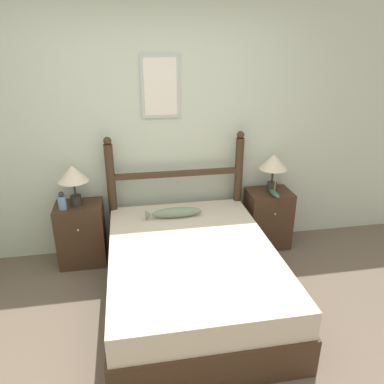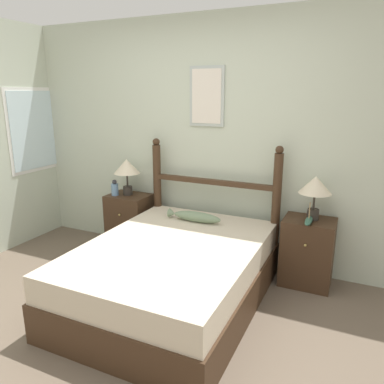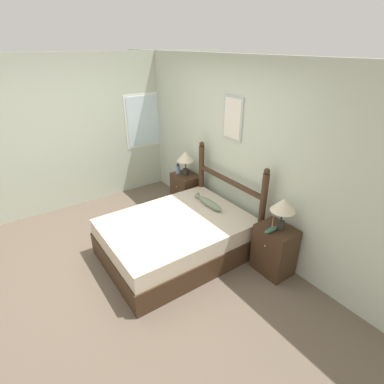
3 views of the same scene
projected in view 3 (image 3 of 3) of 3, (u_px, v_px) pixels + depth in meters
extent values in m
plane|color=brown|center=(129.00, 264.00, 4.02)|extent=(16.00, 16.00, 0.00)
cube|color=beige|center=(231.00, 150.00, 4.34)|extent=(6.40, 0.06, 2.55)
cube|color=#ADB7B2|center=(233.00, 118.00, 4.07)|extent=(0.38, 0.02, 0.60)
cube|color=silver|center=(232.00, 119.00, 4.07)|extent=(0.32, 0.01, 0.54)
cube|color=beige|center=(68.00, 135.00, 5.01)|extent=(0.06, 6.40, 2.55)
cube|color=white|center=(147.00, 120.00, 5.71)|extent=(0.01, 0.88, 1.00)
cube|color=silver|center=(147.00, 120.00, 5.70)|extent=(0.01, 0.80, 0.92)
cube|color=#3D2819|center=(177.00, 244.00, 4.16)|extent=(1.42, 1.91, 0.32)
cube|color=beige|center=(176.00, 228.00, 4.04)|extent=(1.38, 1.87, 0.23)
cylinder|color=#3D2819|center=(201.00, 182.00, 4.91)|extent=(0.09, 0.09, 1.23)
sphere|color=#3D2819|center=(202.00, 144.00, 4.62)|extent=(0.08, 0.08, 0.08)
cylinder|color=#3D2819|center=(261.00, 217.00, 3.94)|extent=(0.09, 0.09, 1.23)
sphere|color=#3D2819|center=(267.00, 171.00, 3.65)|extent=(0.08, 0.08, 0.08)
cube|color=#3D2819|center=(229.00, 181.00, 4.31)|extent=(1.33, 0.06, 0.05)
cube|color=#3D2819|center=(186.00, 192.00, 5.25)|extent=(0.47, 0.36, 0.65)
sphere|color=tan|center=(176.00, 187.00, 5.09)|extent=(0.02, 0.02, 0.02)
cube|color=#3D2819|center=(274.00, 250.00, 3.78)|extent=(0.47, 0.36, 0.65)
sphere|color=tan|center=(265.00, 246.00, 3.62)|extent=(0.02, 0.02, 0.02)
cylinder|color=#2D2823|center=(186.00, 172.00, 5.09)|extent=(0.11, 0.11, 0.10)
cylinder|color=#2D2823|center=(186.00, 165.00, 5.04)|extent=(0.02, 0.02, 0.15)
cone|color=beige|center=(186.00, 156.00, 4.97)|extent=(0.30, 0.30, 0.16)
cylinder|color=#2D2823|center=(280.00, 225.00, 3.61)|extent=(0.11, 0.11, 0.10)
cylinder|color=#2D2823|center=(282.00, 216.00, 3.55)|extent=(0.02, 0.02, 0.15)
cone|color=beige|center=(283.00, 205.00, 3.48)|extent=(0.30, 0.30, 0.16)
cylinder|color=#668CB2|center=(178.00, 170.00, 5.13)|extent=(0.08, 0.08, 0.13)
sphere|color=#333338|center=(178.00, 165.00, 5.09)|extent=(0.05, 0.05, 0.05)
ellipsoid|color=#386651|center=(272.00, 230.00, 3.56)|extent=(0.06, 0.24, 0.05)
cylinder|color=#997F56|center=(273.00, 223.00, 3.52)|extent=(0.01, 0.01, 0.15)
ellipsoid|color=gray|center=(210.00, 203.00, 4.31)|extent=(0.50, 0.11, 0.10)
cone|color=gray|center=(199.00, 196.00, 4.51)|extent=(0.07, 0.09, 0.09)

